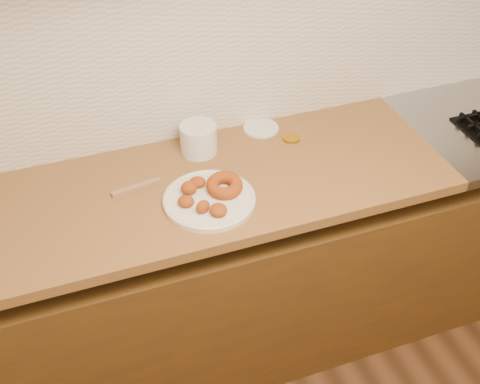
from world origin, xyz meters
name	(u,v)px	position (x,y,z in m)	size (l,w,h in m)	color
wall_back	(270,7)	(0.00, 2.00, 1.35)	(4.00, 0.02, 2.70)	#BBAE8F
base_cabinet	(291,261)	(0.00, 1.69, 0.39)	(3.60, 0.60, 0.77)	#533310
butcher_block	(118,206)	(-0.65, 1.69, 0.88)	(2.30, 0.62, 0.04)	brown
backsplash	(270,48)	(0.00, 1.99, 1.20)	(3.60, 0.02, 0.60)	silver
donut_plate	(209,200)	(-0.37, 1.58, 0.91)	(0.30, 0.30, 0.02)	silver
ring_donut	(224,185)	(-0.31, 1.60, 0.94)	(0.12, 0.12, 0.04)	#9E360A
fried_dough_chunks	(199,197)	(-0.40, 1.58, 0.94)	(0.15, 0.22, 0.05)	#9E360A
plastic_tub	(199,139)	(-0.32, 1.87, 0.96)	(0.13, 0.13, 0.11)	silver
tub_lid	(261,128)	(-0.05, 1.93, 0.90)	(0.14, 0.14, 0.01)	silver
brass_jar_lid	(291,138)	(0.03, 1.82, 0.91)	(0.07, 0.07, 0.01)	#B58618
wooden_utensil	(136,187)	(-0.58, 1.73, 0.91)	(0.17, 0.02, 0.01)	#906643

